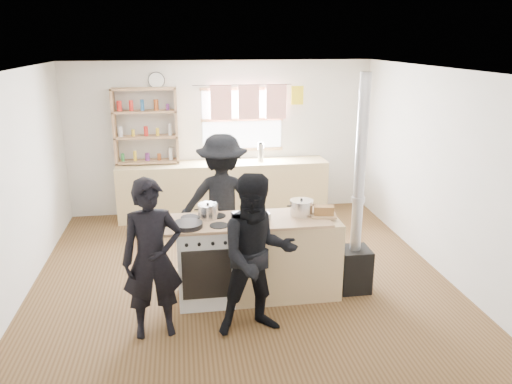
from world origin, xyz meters
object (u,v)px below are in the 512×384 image
Objects in this scene: roast_tray at (251,216)px; stockpot_stove at (208,211)px; skillet_greens at (188,225)px; person_near_right at (257,256)px; stockpot_counter at (301,208)px; person_far at (223,201)px; cooking_island at (258,257)px; flue_heater at (356,238)px; person_near_left at (152,259)px; thermos at (261,152)px; bread_board at (324,212)px.

roast_tray is 1.87× the size of stockpot_stove.
skillet_greens is 0.88m from person_near_right.
person_near_right is (0.65, -0.58, -0.14)m from skillet_greens.
stockpot_counter is 1.21m from person_far.
cooking_island is 1.15× the size of person_far.
roast_tray is 1.25m from flue_heater.
person_near_left is 0.94× the size of person_far.
skillet_greens is 0.71m from roast_tray.
skillet_greens is 0.34m from stockpot_stove.
person_near_right is (-0.04, -0.72, -0.15)m from roast_tray.
stockpot_stove is (-0.54, 0.11, 0.55)m from cooking_island.
flue_heater is (0.65, -2.81, -0.40)m from thermos.
stockpot_counter reaches higher than stockpot_stove.
person_near_right is (-0.62, -0.77, -0.20)m from stockpot_counter.
person_far is (0.23, 0.82, -0.16)m from stockpot_stove.
cooking_island is 0.93m from skillet_greens.
stockpot_counter is 0.16× the size of person_near_right.
cooking_island is 1.20× the size of person_near_right.
person_near_right is at bearing 104.85° from person_far.
roast_tray is 1.64× the size of stockpot_counter.
roast_tray is 1.37× the size of bread_board.
roast_tray is 0.47m from stockpot_stove.
person_near_right is at bearing -12.90° from person_near_left.
person_near_right is at bearing -128.69° from stockpot_counter.
person_near_right is at bearing -141.01° from bread_board.
person_near_left is at bearing -149.34° from roast_tray.
thermos is at bearing 103.05° from flue_heater.
person_near_left is (-2.25, -0.57, 0.15)m from flue_heater.
flue_heater reaches higher than bread_board.
person_near_right is (1.01, -0.11, 0.02)m from person_near_left.
stockpot_counter is at bearing -2.94° from stockpot_stove.
person_far is at bearing 90.76° from person_near_right.
bread_board is at bearing 178.20° from flue_heater.
thermos is 2.01m from person_far.
stockpot_counter is 0.16× the size of person_near_left.
stockpot_counter is (1.27, 0.19, 0.06)m from skillet_greens.
stockpot_counter is (0.58, 0.05, 0.05)m from roast_tray.
flue_heater reaches higher than thermos.
person_near_right is at bearing -92.84° from roast_tray.
flue_heater is at bearing -1.80° from bread_board.
stockpot_counter reaches higher than skillet_greens.
person_far reaches higher than person_near_left.
flue_heater is at bearing 3.08° from skillet_greens.
person_near_left is (-1.13, -0.61, 0.34)m from cooking_island.
stockpot_counter is 0.83× the size of bread_board.
flue_heater is at bearing 7.42° from person_near_left.
person_far is at bearing 103.96° from roast_tray.
person_near_left is at bearing -157.71° from stockpot_counter.
person_far is at bearing 137.60° from bread_board.
person_far reaches higher than person_near_right.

